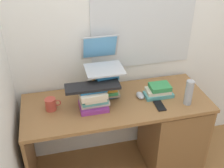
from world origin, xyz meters
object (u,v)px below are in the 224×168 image
Objects in this scene: book_stack_tall at (105,83)px; mug at (51,104)px; book_stack_keyboard_riser at (93,98)px; desk at (159,129)px; cell_phone at (160,106)px; book_stack_side at (159,91)px; laptop at (102,60)px; water_bottle at (189,93)px; keyboard at (93,86)px; computer_mouse at (140,95)px.

book_stack_tall is 2.03× the size of mug.
book_stack_keyboard_riser is at bearing -9.03° from mug.
desk is 0.38m from cell_phone.
book_stack_side is 0.54m from laptop.
laptop is at bearing 90.50° from book_stack_tall.
mug is 1.09m from water_bottle.
cell_phone is at bearing -10.56° from keyboard.
laptop is (-0.00, 0.07, 0.18)m from book_stack_tall.
book_stack_tall is 0.20m from laptop.
keyboard is at bearing -131.77° from book_stack_tall.
mug is 0.91× the size of cell_phone.
laptop is 3.22× the size of computer_mouse.
book_stack_side is at bearing -4.49° from computer_mouse.
computer_mouse is 0.20m from cell_phone.
book_stack_tall is 0.75× the size of laptop.
water_bottle is (0.15, -0.13, 0.45)m from desk.
book_stack_side is at bearing -0.95° from mug.
book_stack_tall is 2.42× the size of computer_mouse.
keyboard reaches higher than desk.
computer_mouse is at bearing 152.54° from water_bottle.
computer_mouse is 0.40m from water_bottle.
book_stack_keyboard_riser is at bearing 24.31° from keyboard.
keyboard is 3.09× the size of cell_phone.
laptop is at bearing 18.64° from mug.
keyboard is 0.45m from computer_mouse.
desk is at bearing 57.91° from cell_phone.
cell_phone is (-0.05, -0.15, -0.04)m from book_stack_side.
book_stack_side is (0.56, 0.04, -0.04)m from book_stack_keyboard_riser.
book_stack_keyboard_riser is at bearing -173.02° from computer_mouse.
book_stack_side is 0.25m from water_bottle.
book_stack_tall is 0.68m from water_bottle.
desk is 3.64× the size of keyboard.
desk is at bearing -15.37° from book_stack_tall.
book_stack_tall reaches higher than water_bottle.
computer_mouse is (-0.16, 0.01, -0.03)m from book_stack_side.
book_stack_keyboard_riser reaches higher than computer_mouse.
book_stack_side is 0.16m from cell_phone.
book_stack_side is 0.16m from computer_mouse.
water_bottle is (1.07, -0.18, 0.06)m from mug.
desk is 11.25× the size of cell_phone.
laptop is (-0.47, 0.20, 0.66)m from desk.
water_bottle is (0.63, -0.33, -0.20)m from laptop.
book_stack_side reaches higher than cell_phone.
book_stack_keyboard_riser is 1.95× the size of mug.
book_stack_keyboard_riser is 0.32m from laptop.
book_stack_side is 1.12× the size of water_bottle.
water_bottle is at bearing -27.46° from computer_mouse.
water_bottle is at bearing -22.86° from book_stack_tall.
laptop is 0.74m from water_bottle.
book_stack_keyboard_riser is 0.58× the size of keyboard.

